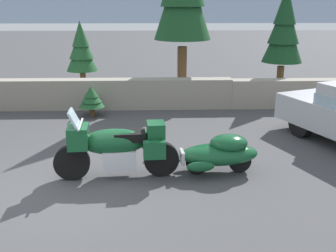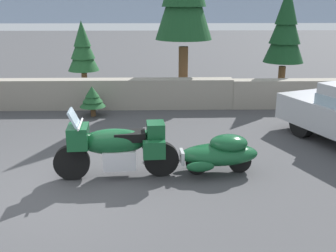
{
  "view_description": "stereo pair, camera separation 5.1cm",
  "coord_description": "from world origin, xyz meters",
  "px_view_note": "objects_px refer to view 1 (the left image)",
  "views": [
    {
      "loc": [
        1.68,
        -6.27,
        3.16
      ],
      "look_at": [
        1.92,
        1.12,
        0.85
      ],
      "focal_mm": 42.78,
      "sensor_mm": 36.0,
      "label": 1
    },
    {
      "loc": [
        1.73,
        -6.27,
        3.16
      ],
      "look_at": [
        1.92,
        1.12,
        0.85
      ],
      "focal_mm": 42.78,
      "sensor_mm": 36.0,
      "label": 2
    }
  ],
  "objects_px": {
    "touring_motorcycle": "(116,146)",
    "car_shaped_trailer": "(220,153)",
    "pine_tree_far_right": "(284,28)",
    "pine_tree_secondary": "(81,49)"
  },
  "relations": [
    {
      "from": "touring_motorcycle",
      "to": "pine_tree_far_right",
      "type": "height_order",
      "value": "pine_tree_far_right"
    },
    {
      "from": "car_shaped_trailer",
      "to": "pine_tree_secondary",
      "type": "xyz_separation_m",
      "value": [
        -3.77,
        7.04,
        1.18
      ]
    },
    {
      "from": "pine_tree_secondary",
      "to": "pine_tree_far_right",
      "type": "relative_size",
      "value": 0.69
    },
    {
      "from": "car_shaped_trailer",
      "to": "pine_tree_far_right",
      "type": "relative_size",
      "value": 0.6
    },
    {
      "from": "car_shaped_trailer",
      "to": "pine_tree_secondary",
      "type": "distance_m",
      "value": 8.07
    },
    {
      "from": "touring_motorcycle",
      "to": "car_shaped_trailer",
      "type": "height_order",
      "value": "touring_motorcycle"
    },
    {
      "from": "car_shaped_trailer",
      "to": "pine_tree_secondary",
      "type": "height_order",
      "value": "pine_tree_secondary"
    },
    {
      "from": "car_shaped_trailer",
      "to": "pine_tree_far_right",
      "type": "height_order",
      "value": "pine_tree_far_right"
    },
    {
      "from": "car_shaped_trailer",
      "to": "pine_tree_secondary",
      "type": "bearing_deg",
      "value": 118.15
    },
    {
      "from": "pine_tree_secondary",
      "to": "touring_motorcycle",
      "type": "bearing_deg",
      "value": -75.71
    }
  ]
}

